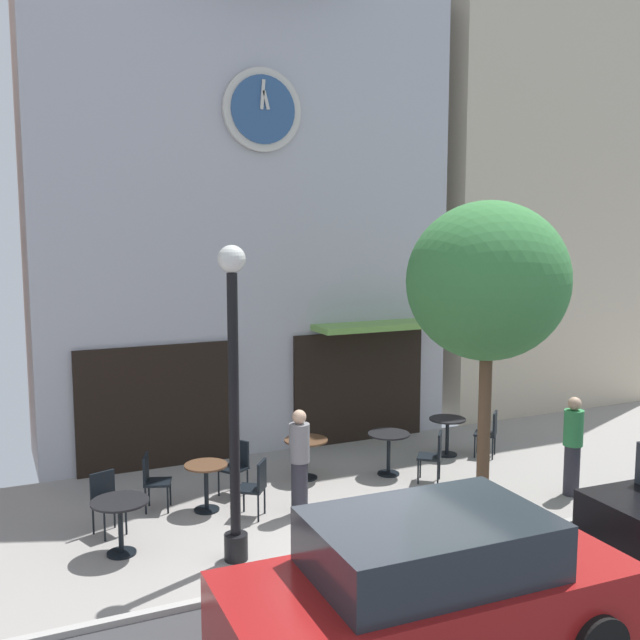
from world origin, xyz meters
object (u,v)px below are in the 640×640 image
at_px(cafe_table_center_left, 120,514).
at_px(cafe_chair_near_tree, 106,498).
at_px(cafe_chair_corner, 490,430).
at_px(cafe_chair_outer, 152,478).
at_px(pedestrian_grey, 299,461).
at_px(parked_car_red, 428,590).
at_px(street_lamp, 234,404).
at_px(cafe_chair_under_awning, 434,453).
at_px(cafe_table_rightmost, 389,444).
at_px(pedestrian_green, 573,445).
at_px(cafe_table_center, 206,479).
at_px(cafe_table_near_curb, 306,449).
at_px(cafe_chair_facing_street, 236,463).
at_px(cafe_table_near_door, 447,429).
at_px(cafe_chair_curbside, 256,484).
at_px(street_tree, 488,282).

relative_size(cafe_table_center_left, cafe_chair_near_tree, 0.87).
relative_size(cafe_table_center_left, cafe_chair_corner, 0.87).
bearing_deg(cafe_chair_outer, pedestrian_grey, -29.26).
bearing_deg(cafe_table_center_left, parked_car_red, -57.43).
distance_m(street_lamp, cafe_chair_outer, 2.82).
xyz_separation_m(street_lamp, cafe_chair_under_awning, (4.10, 1.44, -1.62)).
bearing_deg(pedestrian_grey, cafe_table_rightmost, 25.27).
bearing_deg(cafe_table_rightmost, pedestrian_grey, -154.73).
bearing_deg(pedestrian_green, cafe_chair_near_tree, 167.09).
relative_size(cafe_table_center, cafe_table_near_curb, 0.98).
xyz_separation_m(cafe_table_near_curb, cafe_chair_facing_street, (-1.36, -0.18, -0.00)).
distance_m(cafe_table_center_left, cafe_chair_corner, 7.39).
height_order(cafe_chair_under_awning, pedestrian_grey, pedestrian_grey).
bearing_deg(cafe_chair_outer, cafe_table_center, -26.67).
relative_size(cafe_table_center_left, cafe_chair_facing_street, 0.87).
bearing_deg(parked_car_red, street_lamp, 109.60).
bearing_deg(cafe_table_rightmost, cafe_table_center_left, -165.34).
relative_size(street_lamp, pedestrian_grey, 2.53).
height_order(cafe_table_near_door, parked_car_red, parked_car_red).
bearing_deg(cafe_chair_curbside, cafe_table_near_curb, 42.48).
xyz_separation_m(cafe_table_center, cafe_chair_outer, (-0.76, 0.38, 0.01)).
relative_size(cafe_chair_facing_street, parked_car_red, 0.21).
bearing_deg(cafe_chair_curbside, cafe_chair_facing_street, 87.58).
bearing_deg(pedestrian_green, parked_car_red, -148.05).
bearing_deg(cafe_chair_outer, cafe_table_rightmost, -1.45).
height_order(cafe_table_rightmost, pedestrian_green, pedestrian_green).
distance_m(street_lamp, cafe_chair_corner, 6.48).
bearing_deg(cafe_table_near_curb, cafe_chair_corner, -5.39).
bearing_deg(cafe_table_center_left, cafe_chair_corner, 10.72).
xyz_separation_m(street_tree, pedestrian_grey, (-2.70, 1.03, -2.76)).
relative_size(street_lamp, pedestrian_green, 2.53).
bearing_deg(cafe_chair_near_tree, cafe_chair_facing_street, 18.29).
height_order(cafe_table_center, cafe_chair_under_awning, cafe_chair_under_awning).
distance_m(cafe_table_center, cafe_table_near_curb, 2.14).
height_order(cafe_table_center_left, cafe_table_rightmost, cafe_table_rightmost).
height_order(street_lamp, cafe_chair_outer, street_lamp).
bearing_deg(cafe_chair_corner, pedestrian_green, -90.89).
height_order(cafe_table_center_left, cafe_chair_corner, cafe_chair_corner).
xyz_separation_m(cafe_chair_under_awning, cafe_chair_curbside, (-3.37, -0.18, 0.00)).
bearing_deg(cafe_table_center, pedestrian_green, -18.17).
relative_size(street_tree, cafe_table_center_left, 6.17).
bearing_deg(cafe_table_rightmost, cafe_table_near_curb, 163.37).
bearing_deg(cafe_table_rightmost, cafe_chair_corner, 1.90).
bearing_deg(cafe_chair_curbside, pedestrian_grey, -15.05).
height_order(street_lamp, pedestrian_green, street_lamp).
bearing_deg(cafe_table_near_curb, cafe_chair_near_tree, -165.68).
relative_size(pedestrian_grey, parked_car_red, 0.38).
xyz_separation_m(cafe_chair_near_tree, parked_car_red, (2.52, -4.65, 0.23)).
relative_size(cafe_table_near_door, pedestrian_green, 0.44).
bearing_deg(cafe_chair_near_tree, cafe_table_near_door, 8.45).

